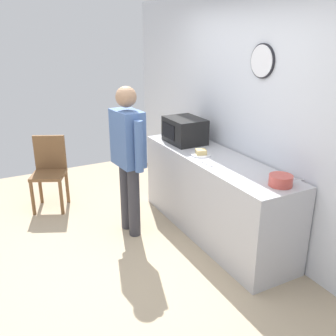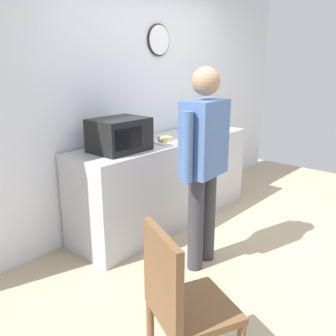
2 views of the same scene
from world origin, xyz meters
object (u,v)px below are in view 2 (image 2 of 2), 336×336
fork_utensil (191,140)px  person_standing (204,156)px  microwave (119,135)px  spoon_utensil (194,125)px  wooden_chair (181,304)px  salad_bowl (211,123)px  sandwich_plate (165,141)px

fork_utensil → person_standing: size_ratio=0.10×
person_standing → fork_utensil: bearing=44.6°
microwave → spoon_utensil: 1.56m
microwave → person_standing: bearing=-77.2°
wooden_chair → microwave: bearing=58.2°
spoon_utensil → person_standing: person_standing is taller
wooden_chair → salad_bowl: bearing=32.0°
sandwich_plate → spoon_utensil: size_ratio=1.32×
salad_bowl → fork_utensil: salad_bowl is taller
sandwich_plate → fork_utensil: 0.30m
spoon_utensil → person_standing: bearing=-140.3°
sandwich_plate → salad_bowl: (1.05, 0.17, 0.03)m
sandwich_plate → salad_bowl: salad_bowl is taller
microwave → salad_bowl: size_ratio=2.39×
fork_utensil → spoon_utensil: same height
sandwich_plate → fork_utensil: (0.29, -0.10, -0.02)m
fork_utensil → wooden_chair: (-1.72, -1.28, -0.40)m
person_standing → wooden_chair: (-1.10, -0.67, -0.45)m
salad_bowl → fork_utensil: 0.81m
spoon_utensil → fork_utensil: bearing=-145.2°
sandwich_plate → person_standing: bearing=-115.2°
wooden_chair → fork_utensil: bearing=36.6°
microwave → wooden_chair: microwave is taller
microwave → salad_bowl: 1.57m
salad_bowl → spoon_utensil: bearing=102.1°
salad_bowl → spoon_utensil: 0.23m
person_standing → wooden_chair: 1.36m
spoon_utensil → microwave: bearing=-168.8°
spoon_utensil → person_standing: size_ratio=0.10×
salad_bowl → fork_utensil: (-0.76, -0.27, -0.04)m
sandwich_plate → salad_bowl: size_ratio=1.08×
microwave → wooden_chair: bearing=-121.8°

